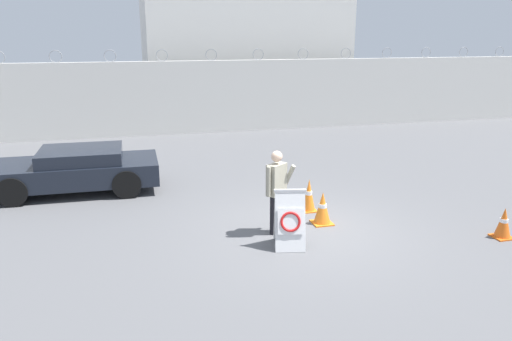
{
  "coord_description": "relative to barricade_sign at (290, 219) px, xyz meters",
  "views": [
    {
      "loc": [
        -3.51,
        -9.14,
        3.99
      ],
      "look_at": [
        -0.88,
        0.8,
        1.15
      ],
      "focal_mm": 35.0,
      "sensor_mm": 36.0,
      "label": 1
    }
  ],
  "objects": [
    {
      "name": "parked_car_front_coupe",
      "position": [
        -4.25,
        4.74,
        0.03
      ],
      "size": [
        4.28,
        2.01,
        1.13
      ],
      "rotation": [
        0.0,
        0.0,
        3.12
      ],
      "color": "black",
      "rests_on": "ground_plane"
    },
    {
      "name": "traffic_cone_mid",
      "position": [
        4.3,
        -0.69,
        -0.26
      ],
      "size": [
        0.37,
        0.37,
        0.64
      ],
      "color": "orange",
      "rests_on": "ground_plane"
    },
    {
      "name": "security_guard",
      "position": [
        -0.04,
        0.72,
        0.4
      ],
      "size": [
        0.67,
        0.46,
        1.74
      ],
      "rotation": [
        0.0,
        0.0,
        0.65
      ],
      "color": "black",
      "rests_on": "ground_plane"
    },
    {
      "name": "ground_plane",
      "position": [
        0.6,
        0.67,
        -0.57
      ],
      "size": [
        90.0,
        90.0,
        0.0
      ],
      "primitive_type": "plane",
      "color": "#5B5B5E"
    },
    {
      "name": "traffic_cone_near",
      "position": [
        1.07,
        1.79,
        -0.19
      ],
      "size": [
        0.35,
        0.35,
        0.76
      ],
      "color": "orange",
      "rests_on": "ground_plane"
    },
    {
      "name": "traffic_cone_far",
      "position": [
        1.07,
        0.96,
        -0.22
      ],
      "size": [
        0.43,
        0.43,
        0.71
      ],
      "color": "orange",
      "rests_on": "ground_plane"
    },
    {
      "name": "perimeter_wall",
      "position": [
        0.6,
        11.82,
        0.9
      ],
      "size": [
        36.0,
        0.3,
        3.38
      ],
      "color": "silver",
      "rests_on": "ground_plane"
    },
    {
      "name": "building_block",
      "position": [
        2.89,
        16.34,
        2.3
      ],
      "size": [
        9.43,
        5.9,
        5.75
      ],
      "color": "silver",
      "rests_on": "ground_plane"
    },
    {
      "name": "barricade_sign",
      "position": [
        0.0,
        0.0,
        0.0
      ],
      "size": [
        0.71,
        0.78,
        1.15
      ],
      "rotation": [
        0.0,
        0.0,
        -0.23
      ],
      "color": "white",
      "rests_on": "ground_plane"
    }
  ]
}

